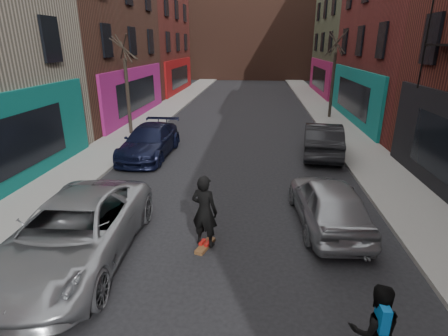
% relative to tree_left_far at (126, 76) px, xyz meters
% --- Properties ---
extents(sidewalk_left, '(2.50, 84.00, 0.13)m').
position_rel_tree_left_far_xyz_m(sidewalk_left, '(-0.05, 12.00, -3.31)').
color(sidewalk_left, gray).
rests_on(sidewalk_left, ground).
extents(sidewalk_right, '(2.50, 84.00, 0.13)m').
position_rel_tree_left_far_xyz_m(sidewalk_right, '(12.45, 12.00, -3.31)').
color(sidewalk_right, gray).
rests_on(sidewalk_right, ground).
extents(building_far, '(40.00, 10.00, 14.00)m').
position_rel_tree_left_far_xyz_m(building_far, '(6.20, 38.00, 3.62)').
color(building_far, '#47281E').
rests_on(building_far, ground).
extents(tree_left_far, '(2.00, 2.00, 6.50)m').
position_rel_tree_left_far_xyz_m(tree_left_far, '(0.00, 0.00, 0.00)').
color(tree_left_far, black).
rests_on(tree_left_far, sidewalk_left).
extents(tree_right_far, '(2.00, 2.00, 6.80)m').
position_rel_tree_left_far_xyz_m(tree_right_far, '(12.40, 6.00, 0.15)').
color(tree_right_far, black).
rests_on(tree_right_far, sidewalk_right).
extents(parked_left_far, '(2.82, 5.71, 1.56)m').
position_rel_tree_left_far_xyz_m(parked_left_far, '(3.00, -12.27, -2.60)').
color(parked_left_far, gray).
rests_on(parked_left_far, ground).
extents(parked_left_end, '(2.12, 5.02, 1.44)m').
position_rel_tree_left_far_xyz_m(parked_left_end, '(2.29, -3.82, -2.66)').
color(parked_left_end, black).
rests_on(parked_left_end, ground).
extents(parked_right_far, '(2.04, 4.41, 1.46)m').
position_rel_tree_left_far_xyz_m(parked_right_far, '(9.40, -9.87, -2.65)').
color(parked_right_far, '#94969C').
rests_on(parked_right_far, ground).
extents(parked_right_end, '(2.21, 4.89, 1.56)m').
position_rel_tree_left_far_xyz_m(parked_right_end, '(10.40, -2.88, -2.60)').
color(parked_right_end, black).
rests_on(parked_right_end, ground).
extents(skateboard, '(0.46, 0.83, 0.10)m').
position_rel_tree_left_far_xyz_m(skateboard, '(6.03, -11.42, -3.33)').
color(skateboard, brown).
rests_on(skateboard, ground).
extents(skateboarder, '(0.80, 0.65, 1.91)m').
position_rel_tree_left_far_xyz_m(skateboarder, '(6.03, -11.42, -2.32)').
color(skateboarder, black).
rests_on(skateboarder, skateboard).
extents(pedestrian, '(0.81, 0.65, 1.64)m').
position_rel_tree_left_far_xyz_m(pedestrian, '(9.20, -14.79, -2.55)').
color(pedestrian, black).
rests_on(pedestrian, ground).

